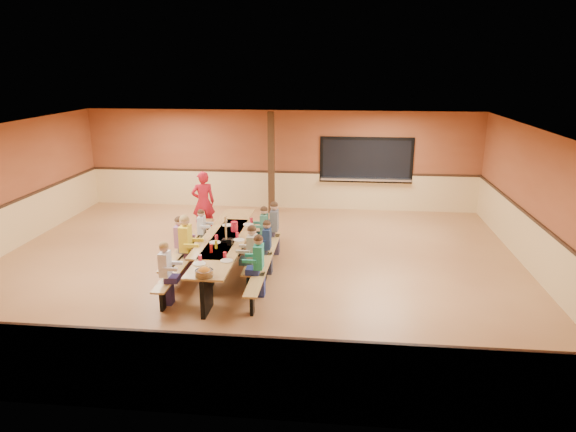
# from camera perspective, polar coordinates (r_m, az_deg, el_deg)

# --- Properties ---
(ground) EXTENTS (12.00, 12.00, 0.00)m
(ground) POSITION_cam_1_polar(r_m,az_deg,el_deg) (11.42, -3.79, -5.68)
(ground) COLOR #945F38
(ground) RESTS_ON ground
(room_envelope) EXTENTS (12.04, 10.04, 3.02)m
(room_envelope) POSITION_cam_1_polar(r_m,az_deg,el_deg) (11.18, -3.85, -2.40)
(room_envelope) COLOR brown
(room_envelope) RESTS_ON ground
(kitchen_pass_through) EXTENTS (2.78, 0.28, 1.38)m
(kitchen_pass_through) POSITION_cam_1_polar(r_m,az_deg,el_deg) (15.65, 8.68, 5.95)
(kitchen_pass_through) COLOR black
(kitchen_pass_through) RESTS_ON ground
(structural_post) EXTENTS (0.18, 0.18, 3.00)m
(structural_post) POSITION_cam_1_polar(r_m,az_deg,el_deg) (15.22, -1.87, 5.87)
(structural_post) COLOR #321F10
(structural_post) RESTS_ON ground
(cafeteria_table_main) EXTENTS (1.91, 3.70, 0.74)m
(cafeteria_table_main) POSITION_cam_1_polar(r_m,az_deg,el_deg) (10.72, -6.98, -4.26)
(cafeteria_table_main) COLOR #B18646
(cafeteria_table_main) RESTS_ON ground
(cafeteria_table_second) EXTENTS (1.91, 3.70, 0.74)m
(cafeteria_table_second) POSITION_cam_1_polar(r_m,az_deg,el_deg) (11.62, -7.00, -2.61)
(cafeteria_table_second) COLOR #B18646
(cafeteria_table_second) RESTS_ON ground
(seated_child_white_left) EXTENTS (0.37, 0.30, 1.20)m
(seated_child_white_left) POSITION_cam_1_polar(r_m,az_deg,el_deg) (9.76, -13.43, -6.26)
(seated_child_white_left) COLOR white
(seated_child_white_left) RESTS_ON ground
(seated_adult_yellow) EXTENTS (0.43, 0.35, 1.33)m
(seated_adult_yellow) POSITION_cam_1_polar(r_m,az_deg,el_deg) (10.87, -11.27, -3.38)
(seated_adult_yellow) COLOR yellow
(seated_adult_yellow) RESTS_ON ground
(seated_child_grey_left) EXTENTS (0.32, 0.26, 1.11)m
(seated_child_grey_left) POSITION_cam_1_polar(r_m,az_deg,el_deg) (12.02, -9.56, -1.90)
(seated_child_grey_left) COLOR silver
(seated_child_grey_left) RESTS_ON ground
(seated_child_teal_right) EXTENTS (0.37, 0.30, 1.21)m
(seated_child_teal_right) POSITION_cam_1_polar(r_m,az_deg,el_deg) (9.85, -3.27, -5.57)
(seated_child_teal_right) COLOR #259778
(seated_child_teal_right) RESTS_ON ground
(seated_child_navy_right) EXTENTS (0.35, 0.29, 1.17)m
(seated_child_navy_right) POSITION_cam_1_polar(r_m,az_deg,el_deg) (10.88, -2.34, -3.51)
(seated_child_navy_right) COLOR navy
(seated_child_navy_right) RESTS_ON ground
(seated_child_char_right) EXTENTS (0.39, 0.32, 1.25)m
(seated_child_char_right) POSITION_cam_1_polar(r_m,az_deg,el_deg) (11.99, -1.53, -1.38)
(seated_child_char_right) COLOR #565B63
(seated_child_char_right) RESTS_ON ground
(seated_child_purple_sec) EXTENTS (0.37, 0.30, 1.21)m
(seated_child_purple_sec) POSITION_cam_1_polar(r_m,az_deg,el_deg) (11.20, -11.89, -3.14)
(seated_child_purple_sec) COLOR #9D639D
(seated_child_purple_sec) RESTS_ON ground
(seated_child_green_sec) EXTENTS (0.36, 0.29, 1.18)m
(seated_child_green_sec) POSITION_cam_1_polar(r_m,az_deg,el_deg) (11.85, -2.65, -1.77)
(seated_child_green_sec) COLOR #3A7B64
(seated_child_green_sec) RESTS_ON ground
(seated_child_tan_sec) EXTENTS (0.39, 0.32, 1.24)m
(seated_child_tan_sec) POSITION_cam_1_polar(r_m,az_deg,el_deg) (10.32, -3.99, -4.44)
(seated_child_tan_sec) COLOR #B5AB92
(seated_child_tan_sec) RESTS_ON ground
(standing_woman) EXTENTS (0.71, 0.60, 1.66)m
(standing_woman) POSITION_cam_1_polar(r_m,az_deg,el_deg) (13.64, -9.39, 1.51)
(standing_woman) COLOR red
(standing_woman) RESTS_ON ground
(punch_pitcher) EXTENTS (0.16, 0.16, 0.22)m
(punch_pitcher) POSITION_cam_1_polar(r_m,az_deg,el_deg) (11.44, -5.98, -1.17)
(punch_pitcher) COLOR red
(punch_pitcher) RESTS_ON cafeteria_table_main
(chip_bowl) EXTENTS (0.32, 0.32, 0.15)m
(chip_bowl) POSITION_cam_1_polar(r_m,az_deg,el_deg) (9.13, -9.30, -6.19)
(chip_bowl) COLOR orange
(chip_bowl) RESTS_ON cafeteria_table_main
(napkin_dispenser) EXTENTS (0.10, 0.14, 0.13)m
(napkin_dispenser) POSITION_cam_1_polar(r_m,az_deg,el_deg) (10.61, -6.48, -2.87)
(napkin_dispenser) COLOR black
(napkin_dispenser) RESTS_ON cafeteria_table_main
(condiment_mustard) EXTENTS (0.06, 0.06, 0.17)m
(condiment_mustard) POSITION_cam_1_polar(r_m,az_deg,el_deg) (10.44, -8.00, -3.14)
(condiment_mustard) COLOR yellow
(condiment_mustard) RESTS_ON cafeteria_table_main
(condiment_ketchup) EXTENTS (0.06, 0.06, 0.17)m
(condiment_ketchup) POSITION_cam_1_polar(r_m,az_deg,el_deg) (10.22, -8.53, -3.59)
(condiment_ketchup) COLOR #B2140F
(condiment_ketchup) RESTS_ON cafeteria_table_main
(table_paddle) EXTENTS (0.16, 0.16, 0.56)m
(table_paddle) POSITION_cam_1_polar(r_m,az_deg,el_deg) (10.77, -6.90, -2.17)
(table_paddle) COLOR black
(table_paddle) RESTS_ON cafeteria_table_main
(place_settings) EXTENTS (0.65, 3.30, 0.11)m
(place_settings) POSITION_cam_1_polar(r_m,az_deg,el_deg) (10.63, -7.03, -2.90)
(place_settings) COLOR beige
(place_settings) RESTS_ON cafeteria_table_main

